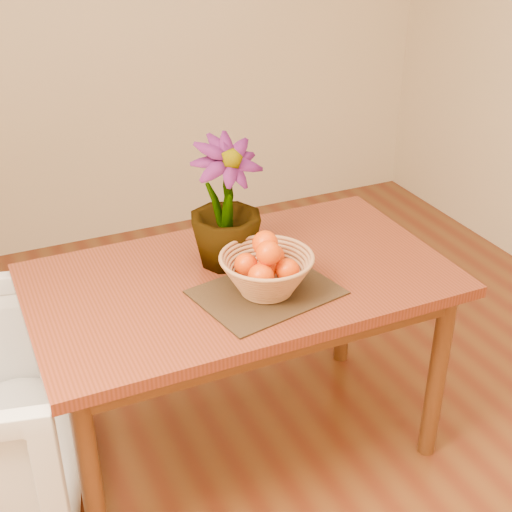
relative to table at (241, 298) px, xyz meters
name	(u,v)px	position (x,y,z in m)	size (l,w,h in m)	color
floor	(277,499)	(0.00, -0.30, -0.66)	(4.50, 4.50, 0.00)	brown
table	(241,298)	(0.00, 0.00, 0.00)	(1.40, 0.80, 0.75)	maroon
placemat	(266,292)	(0.03, -0.14, 0.09)	(0.43, 0.32, 0.01)	#3C2715
wicker_basket	(267,275)	(0.03, -0.14, 0.15)	(0.30, 0.30, 0.12)	tan
orange_pile	(267,261)	(0.03, -0.14, 0.21)	(0.18, 0.19, 0.15)	#F25303
potted_plant	(225,204)	(-0.01, 0.10, 0.31)	(0.25, 0.25, 0.44)	#1C4012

